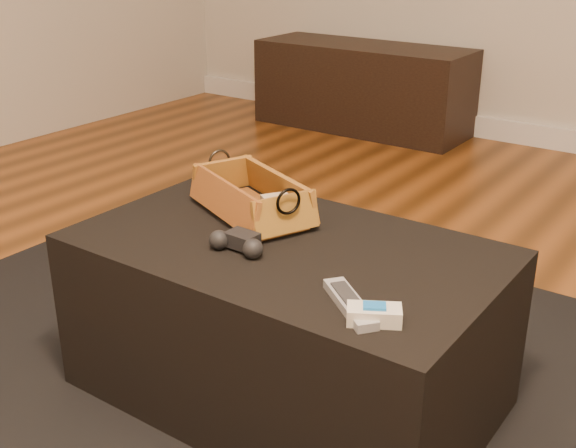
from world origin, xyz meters
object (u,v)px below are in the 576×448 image
Objects in this scene: ottoman at (286,321)px; game_controller at (238,242)px; tv_remote at (244,205)px; cream_gadget at (374,314)px; silver_remote at (350,303)px; media_cabinet at (363,87)px; wicker_basket at (252,199)px.

ottoman is 0.26m from game_controller.
cream_gadget is at bearing -10.77° from tv_remote.
ottoman is at bearing 149.79° from cream_gadget.
cream_gadget reaches higher than silver_remote.
media_cabinet is at bearing 115.89° from ottoman.
game_controller is 0.35m from silver_remote.
silver_remote is at bearing -12.87° from game_controller.
media_cabinet is at bearing 113.24° from wicker_basket.
ottoman is 5.20× the size of tv_remote.
cream_gadget is at bearing -29.61° from wicker_basket.
ottoman is at bearing 59.36° from game_controller.
wicker_basket is at bearing 151.58° from ottoman.
media_cabinet reaches higher than cream_gadget.
cream_gadget is at bearing -13.76° from game_controller.
tv_remote reaches higher than silver_remote.
media_cabinet reaches higher than silver_remote.
cream_gadget is (0.41, -0.10, -0.01)m from game_controller.
game_controller is 0.80× the size of silver_remote.
silver_remote is (0.46, -0.28, -0.03)m from wicker_basket.
ottoman is (1.17, -2.42, -0.02)m from media_cabinet.
silver_remote is at bearing 161.67° from cream_gadget.
silver_remote is (0.28, -0.18, 0.22)m from ottoman.
wicker_basket is 0.60m from cream_gadget.
media_cabinet is at bearing 130.12° from tv_remote.
tv_remote is at bearing 151.83° from cream_gadget.
ottoman is at bearing 147.38° from silver_remote.
game_controller is (0.12, -0.20, -0.02)m from wicker_basket.
silver_remote is at bearing -11.99° from tv_remote.
game_controller reaches higher than cream_gadget.
tv_remote is at bearing 155.61° from ottoman.
media_cabinet is 2.76m from game_controller.
media_cabinet reaches higher than ottoman.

